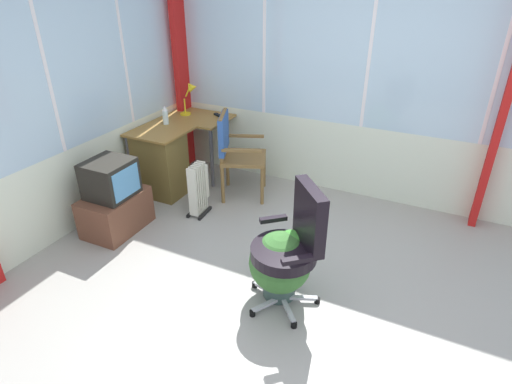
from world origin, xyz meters
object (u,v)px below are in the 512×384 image
Objects in this scene: office_chair at (294,240)px; potted_plant at (282,262)px; wooden_armchair at (232,145)px; space_heater at (199,188)px; tv_remote at (218,115)px; desk at (162,160)px; tv_on_stand at (114,200)px; desk_lamp at (191,93)px; spray_bottle at (165,115)px.

potted_plant is (0.03, 0.10, -0.25)m from office_chair.
space_heater is at bearing 167.32° from wooden_armchair.
wooden_armchair is at bearing -108.83° from tv_remote.
desk is 0.88m from tv_on_stand.
desk_lamp is at bearing 48.29° from potted_plant.
tv_on_stand is at bearing 84.28° from office_chair.
desk_lamp is 2.76m from office_chair.
office_chair is at bearing -95.72° from tv_on_stand.
wooden_armchair is 1.70× the size of potted_plant.
desk is 7.97× the size of tv_remote.
spray_bottle is 0.22× the size of wooden_armchair.
tv_on_stand is at bearing 149.64° from wooden_armchair.
desk_lamp reaches higher than tv_on_stand.
wooden_armchair reaches higher than potted_plant.
tv_remote is 0.69× the size of spray_bottle.
tv_on_stand is (-1.17, 0.69, -0.28)m from wooden_armchair.
office_chair is 1.99m from tv_on_stand.
spray_bottle is at bearing 57.15° from space_heater.
spray_bottle is 0.38× the size of space_heater.
wooden_armchair is 1.70× the size of space_heater.
desk is at bearing 70.45° from space_heater.
desk_lamp is at bearing 62.68° from wooden_armchair.
spray_bottle reaches higher than tv_on_stand.
tv_on_stand is at bearing 138.57° from space_heater.
potted_plant is at bearing 74.70° from office_chair.
office_chair reaches higher than potted_plant.
desk_lamp is at bearing 1.91° from desk.
tv_remote is at bearing 43.30° from office_chair.
space_heater is (-0.98, -0.32, -0.48)m from tv_remote.
desk_lamp reaches higher than potted_plant.
space_heater is (0.84, 1.40, -0.29)m from office_chair.
desk_lamp reaches higher than office_chair.
tv_on_stand is 1.31× the size of space_heater.
tv_remote is 0.26× the size of potted_plant.
spray_bottle reaches higher than potted_plant.
space_heater is at bearing -144.60° from desk_lamp.
spray_bottle reaches higher than space_heater.
desk is at bearing 61.75° from potted_plant.
spray_bottle is at bearing 170.39° from tv_remote.
desk_lamp is 0.67× the size of space_heater.
tv_remote is at bearing -8.72° from tv_on_stand.
tv_on_stand is (-1.58, -0.09, -0.67)m from desk_lamp.
potted_plant is at bearing -95.17° from tv_on_stand.
space_heater is at bearing -122.85° from spray_bottle.
office_chair reaches higher than tv_remote.
desk_lamp is 1.35m from space_heater.
tv_remote is (0.05, -0.34, -0.24)m from desk_lamp.
tv_remote is at bearing 43.97° from wooden_armchair.
tv_remote reaches higher than desk.
desk is 0.52m from spray_bottle.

